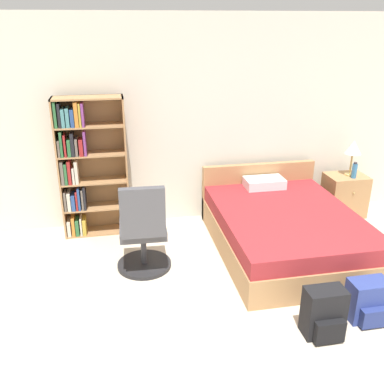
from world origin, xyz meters
TOP-DOWN VIEW (x-y plane):
  - wall_back at (0.00, 3.23)m, footprint 9.00×0.06m
  - bookshelf at (-1.72, 2.98)m, footprint 0.80×0.29m
  - bed at (0.51, 2.16)m, footprint 1.52×2.03m
  - office_chair at (-1.12, 1.96)m, footprint 0.58×0.62m
  - nightstand at (1.69, 2.89)m, footprint 0.52×0.43m
  - table_lamp at (1.73, 2.90)m, footprint 0.22×0.22m
  - water_bottle at (1.72, 2.79)m, footprint 0.07×0.07m
  - backpack_blue at (0.77, 0.80)m, footprint 0.35×0.29m
  - backpack_black at (0.28, 0.67)m, footprint 0.34×0.27m

SIDE VIEW (x-z plane):
  - backpack_blue at x=0.77m, z-range -0.01..0.37m
  - backpack_black at x=0.28m, z-range -0.01..0.43m
  - bed at x=0.51m, z-range -0.12..0.63m
  - nightstand at x=1.69m, z-range 0.00..0.57m
  - office_chair at x=-1.12m, z-range -0.07..0.96m
  - water_bottle at x=1.72m, z-range 0.56..0.78m
  - bookshelf at x=-1.72m, z-range 0.03..1.73m
  - table_lamp at x=1.73m, z-range 0.70..1.17m
  - wall_back at x=0.00m, z-range 0.00..2.60m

